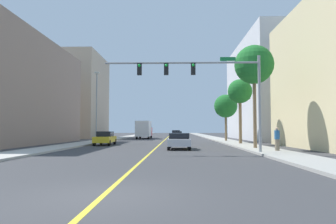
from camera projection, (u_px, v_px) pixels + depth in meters
ground at (165, 140)px, 50.02m from camera, size 192.00×192.00×0.00m
sidewalk_left at (110, 139)px, 50.26m from camera, size 2.91×168.00×0.15m
sidewalk_right at (220, 140)px, 49.78m from camera, size 2.91×168.00×0.15m
lane_marking_center at (165, 140)px, 50.02m from camera, size 0.16×144.00×0.01m
building_left_far at (71, 97)px, 61.28m from camera, size 12.06×14.42×16.07m
building_right_far at (277, 91)px, 53.87m from camera, size 12.86×26.85×16.56m
traffic_signal_mast at (207, 80)px, 22.16m from camera, size 11.04×0.36×6.78m
street_lamp at (97, 103)px, 38.06m from camera, size 0.56×0.28×8.59m
palm_near at (254, 65)px, 26.79m from camera, size 3.33×3.33×8.76m
palm_mid at (240, 92)px, 34.96m from camera, size 2.70×2.70×7.15m
palm_far at (226, 106)px, 43.18m from camera, size 3.20×3.20×6.36m
car_blue at (176, 134)px, 61.55m from camera, size 1.91×4.62×1.51m
car_gray at (177, 135)px, 54.17m from camera, size 1.81×4.50×1.37m
car_yellow at (105, 138)px, 33.67m from camera, size 1.82×4.35×1.48m
car_silver at (179, 141)px, 26.91m from camera, size 1.97×4.36×1.38m
delivery_truck at (144, 129)px, 56.69m from camera, size 2.40×7.65×3.15m
pedestrian at (277, 139)px, 22.96m from camera, size 0.38×0.38×1.71m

